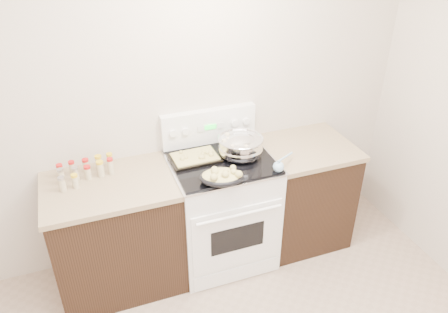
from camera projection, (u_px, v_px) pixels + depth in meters
name	position (u px, v px, depth m)	size (l,w,h in m)	color
room_shell	(263.00, 187.00, 1.62)	(4.10, 3.60, 2.75)	beige
counter_left	(117.00, 234.00, 3.27)	(0.93, 0.67, 0.92)	black
counter_right	(302.00, 192.00, 3.73)	(0.73, 0.67, 0.92)	black
kitchen_range	(222.00, 208.00, 3.49)	(0.78, 0.73, 1.22)	white
mixing_bowl	(241.00, 147.00, 3.27)	(0.39, 0.39, 0.20)	silver
roasting_pan	(222.00, 176.00, 2.98)	(0.36, 0.30, 0.12)	black
baking_sheet	(195.00, 157.00, 3.25)	(0.37, 0.27, 0.06)	black
wooden_spoon	(229.00, 154.00, 3.31)	(0.19, 0.19, 0.04)	tan
blue_ladle	(279.00, 166.00, 3.12)	(0.23, 0.20, 0.10)	#90B9D8
spice_jars	(85.00, 170.00, 3.07)	(0.39, 0.24, 0.13)	#BFB28C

